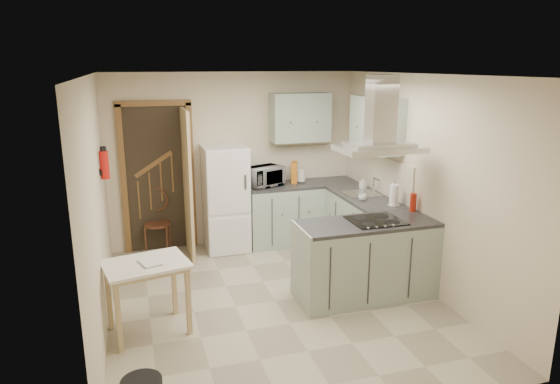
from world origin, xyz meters
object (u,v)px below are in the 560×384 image
object	(u,v)px
microwave	(264,176)
bentwood_chair	(157,224)
peninsula	(366,259)
extractor_hood	(379,149)
fridge	(226,199)
drop_leaf_table	(148,298)

from	to	relation	value
microwave	bentwood_chair	bearing A→B (deg)	151.16
peninsula	bentwood_chair	xyz separation A→B (m)	(-2.18, 2.13, -0.04)
extractor_hood	microwave	world-z (taller)	extractor_hood
fridge	bentwood_chair	xyz separation A→B (m)	(-0.96, 0.15, -0.34)
fridge	extractor_hood	bearing A→B (deg)	-56.21
fridge	bentwood_chair	world-z (taller)	fridge
fridge	peninsula	bearing A→B (deg)	-58.26
fridge	extractor_hood	distance (m)	2.57
peninsula	microwave	size ratio (longest dim) A/B	3.06
peninsula	bentwood_chair	world-z (taller)	peninsula
fridge	microwave	bearing A→B (deg)	-1.94
extractor_hood	bentwood_chair	bearing A→B (deg)	136.98
peninsula	drop_leaf_table	distance (m)	2.41
extractor_hood	drop_leaf_table	bearing A→B (deg)	-177.98
microwave	drop_leaf_table	bearing A→B (deg)	-153.13
fridge	bentwood_chair	bearing A→B (deg)	171.12
extractor_hood	microwave	distance (m)	2.21
peninsula	extractor_hood	xyz separation A→B (m)	(0.10, 0.00, 1.27)
peninsula	microwave	distance (m)	2.15
microwave	extractor_hood	bearing A→B (deg)	-91.48
fridge	peninsula	world-z (taller)	fridge
peninsula	microwave	xyz separation A→B (m)	(-0.65, 1.96, 0.59)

